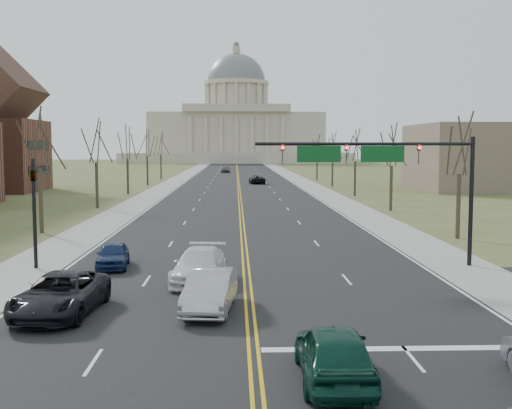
{
  "coord_description": "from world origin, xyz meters",
  "views": [
    {
      "loc": [
        -0.58,
        -21.48,
        6.69
      ],
      "look_at": [
        0.73,
        18.8,
        3.0
      ],
      "focal_mm": 45.0,
      "sensor_mm": 36.0,
      "label": 1
    }
  ],
  "objects": [
    {
      "name": "sidewalk_left",
      "position": [
        -12.0,
        110.0,
        0.01
      ],
      "size": [
        4.0,
        380.0,
        0.03
      ],
      "primitive_type": "cube",
      "color": "gray",
      "rests_on": "ground"
    },
    {
      "name": "tree_r_2",
      "position": [
        15.5,
        64.0,
        6.55
      ],
      "size": [
        3.74,
        3.74,
        8.5
      ],
      "color": "#31291D",
      "rests_on": "ground"
    },
    {
      "name": "signal_mast",
      "position": [
        7.45,
        13.5,
        5.76
      ],
      "size": [
        12.12,
        0.44,
        7.2
      ],
      "color": "black",
      "rests_on": "ground"
    },
    {
      "name": "tree_l_1",
      "position": [
        -15.5,
        48.0,
        6.94
      ],
      "size": [
        3.96,
        3.96,
        9.0
      ],
      "color": "#31291D",
      "rests_on": "ground"
    },
    {
      "name": "tree_r_4",
      "position": [
        15.5,
        104.0,
        6.55
      ],
      "size": [
        3.74,
        3.74,
        8.5
      ],
      "color": "#31291D",
      "rests_on": "ground"
    },
    {
      "name": "sidewalk_right",
      "position": [
        12.0,
        110.0,
        0.01
      ],
      "size": [
        4.0,
        380.0,
        0.03
      ],
      "primitive_type": "cube",
      "color": "gray",
      "rests_on": "ground"
    },
    {
      "name": "tree_l_4",
      "position": [
        -15.5,
        108.0,
        6.94
      ],
      "size": [
        3.96,
        3.96,
        9.0
      ],
      "color": "#31291D",
      "rests_on": "ground"
    },
    {
      "name": "tree_l_3",
      "position": [
        -15.5,
        88.0,
        6.94
      ],
      "size": [
        3.96,
        3.96,
        9.0
      ],
      "color": "#31291D",
      "rests_on": "ground"
    },
    {
      "name": "capitol",
      "position": [
        0.0,
        249.91,
        14.2
      ],
      "size": [
        90.0,
        60.0,
        50.0
      ],
      "color": "#BEB49F",
      "rests_on": "ground"
    },
    {
      "name": "car_far_sb",
      "position": [
        -3.0,
        139.88,
        0.83
      ],
      "size": [
        2.34,
        4.93,
        1.63
      ],
      "primitive_type": "imported",
      "rotation": [
        0.0,
        0.0,
        -0.09
      ],
      "color": "#515559",
      "rests_on": "road"
    },
    {
      "name": "signal_left",
      "position": [
        -11.5,
        13.5,
        3.71
      ],
      "size": [
        0.32,
        0.36,
        6.0
      ],
      "color": "black",
      "rests_on": "ground"
    },
    {
      "name": "car_nb_inner_lead",
      "position": [
        2.2,
        -3.91,
        0.85
      ],
      "size": [
        2.06,
        4.96,
        1.68
      ],
      "primitive_type": "imported",
      "rotation": [
        0.0,
        0.0,
        3.13
      ],
      "color": "#0C382B",
      "rests_on": "road"
    },
    {
      "name": "ground",
      "position": [
        0.0,
        0.0,
        0.0
      ],
      "size": [
        600.0,
        600.0,
        0.0
      ],
      "primitive_type": "plane",
      "color": "#4A5128",
      "rests_on": "ground"
    },
    {
      "name": "tree_r_3",
      "position": [
        15.5,
        84.0,
        6.55
      ],
      "size": [
        3.74,
        3.74,
        8.5
      ],
      "color": "#31291D",
      "rests_on": "ground"
    },
    {
      "name": "car_far_nb",
      "position": [
        3.28,
        92.06,
        0.77
      ],
      "size": [
        2.97,
        5.62,
        1.51
      ],
      "primitive_type": "imported",
      "rotation": [
        0.0,
        0.0,
        3.23
      ],
      "color": "black",
      "rests_on": "road"
    },
    {
      "name": "stop_bar",
      "position": [
        5.0,
        -1.0,
        0.01
      ],
      "size": [
        9.5,
        0.5,
        0.01
      ],
      "primitive_type": "cube",
      "color": "silver",
      "rests_on": "road"
    },
    {
      "name": "car_sb_outer_second",
      "position": [
        -7.32,
        13.59,
        0.71
      ],
      "size": [
        2.04,
        4.25,
        1.4
      ],
      "primitive_type": "imported",
      "rotation": [
        0.0,
        0.0,
        0.1
      ],
      "color": "navy",
      "rests_on": "road"
    },
    {
      "name": "tree_l_0",
      "position": [
        -15.5,
        28.0,
        6.94
      ],
      "size": [
        3.96,
        3.96,
        9.0
      ],
      "color": "#31291D",
      "rests_on": "ground"
    },
    {
      "name": "car_sb_outer_lead",
      "position": [
        -7.52,
        3.71,
        0.83
      ],
      "size": [
        3.16,
        6.07,
        1.63
      ],
      "primitive_type": "imported",
      "rotation": [
        0.0,
        0.0,
        -0.08
      ],
      "color": "black",
      "rests_on": "road"
    },
    {
      "name": "edge_line_right",
      "position": [
        9.8,
        110.0,
        0.01
      ],
      "size": [
        0.15,
        380.0,
        0.01
      ],
      "primitive_type": "cube",
      "color": "silver",
      "rests_on": "road"
    },
    {
      "name": "car_sb_inner_second",
      "position": [
        -2.34,
        9.63,
        0.83
      ],
      "size": [
        2.87,
        5.86,
        1.64
      ],
      "primitive_type": "imported",
      "rotation": [
        0.0,
        0.0,
        -0.1
      ],
      "color": "white",
      "rests_on": "road"
    },
    {
      "name": "edge_line_left",
      "position": [
        -9.8,
        110.0,
        0.01
      ],
      "size": [
        0.15,
        380.0,
        0.01
      ],
      "primitive_type": "cube",
      "color": "silver",
      "rests_on": "road"
    },
    {
      "name": "cross_road",
      "position": [
        0.0,
        6.0,
        0.01
      ],
      "size": [
        120.0,
        14.0,
        0.01
      ],
      "primitive_type": "cube",
      "color": "black",
      "rests_on": "ground"
    },
    {
      "name": "tree_r_0",
      "position": [
        15.5,
        24.0,
        6.55
      ],
      "size": [
        3.74,
        3.74,
        8.5
      ],
      "color": "#31291D",
      "rests_on": "ground"
    },
    {
      "name": "tree_r_1",
      "position": [
        15.5,
        44.0,
        6.55
      ],
      "size": [
        3.74,
        3.74,
        8.5
      ],
      "color": "#31291D",
      "rests_on": "ground"
    },
    {
      "name": "road",
      "position": [
        0.0,
        110.0,
        0.01
      ],
      "size": [
        20.0,
        380.0,
        0.01
      ],
      "primitive_type": "cube",
      "color": "black",
      "rests_on": "ground"
    },
    {
      "name": "tree_l_2",
      "position": [
        -15.5,
        68.0,
        6.94
      ],
      "size": [
        3.96,
        3.96,
        9.0
      ],
      "color": "#31291D",
      "rests_on": "ground"
    },
    {
      "name": "car_sb_inner_lead",
      "position": [
        -1.62,
        4.13,
        0.84
      ],
      "size": [
        2.25,
        5.16,
        1.65
      ],
      "primitive_type": "imported",
      "rotation": [
        0.0,
        0.0,
        -0.1
      ],
      "color": "#A9ADB2",
      "rests_on": "road"
    },
    {
      "name": "bldg_right_mass",
      "position": [
        40.0,
        76.0,
        5.0
      ],
      "size": [
        25.0,
        20.0,
        10.0
      ],
      "primitive_type": "cube",
      "color": "#6B5D4C",
      "rests_on": "ground"
    },
    {
      "name": "center_line",
      "position": [
        0.0,
        110.0,
        0.01
      ],
      "size": [
        0.42,
        380.0,
        0.01
      ],
      "primitive_type": "cube",
      "color": "gold",
      "rests_on": "road"
    }
  ]
}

